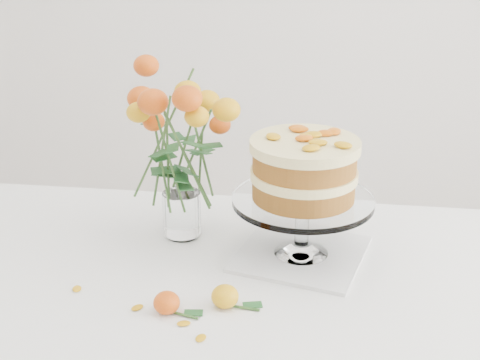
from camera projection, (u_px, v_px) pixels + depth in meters
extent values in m
cube|color=tan|center=(208.00, 297.00, 1.38)|extent=(1.40, 0.90, 0.04)
cylinder|color=tan|center=(22.00, 324.00, 1.93)|extent=(0.06, 0.06, 0.71)
cylinder|color=tan|center=(464.00, 360.00, 1.78)|extent=(0.06, 0.06, 0.71)
cube|color=white|center=(208.00, 287.00, 1.37)|extent=(1.42, 0.92, 0.01)
cube|color=white|center=(238.00, 232.00, 1.83)|extent=(1.42, 0.01, 0.20)
cube|color=white|center=(301.00, 254.00, 1.48)|extent=(0.32, 0.32, 0.01)
cylinder|color=white|center=(302.00, 223.00, 1.45)|extent=(0.03, 0.03, 0.10)
cylinder|color=white|center=(303.00, 200.00, 1.43)|extent=(0.31, 0.31, 0.01)
cylinder|color=brown|center=(303.00, 188.00, 1.42)|extent=(0.27, 0.27, 0.04)
cylinder|color=#FDF9A3|center=(304.00, 174.00, 1.41)|extent=(0.28, 0.28, 0.02)
cylinder|color=brown|center=(305.00, 160.00, 1.40)|extent=(0.27, 0.27, 0.04)
cylinder|color=#FDF9A3|center=(305.00, 145.00, 1.39)|extent=(0.29, 0.29, 0.02)
cylinder|color=white|center=(183.00, 234.00, 1.57)|extent=(0.07, 0.07, 0.01)
cylinder|color=white|center=(182.00, 213.00, 1.55)|extent=(0.09, 0.09, 0.10)
ellipsoid|color=orange|center=(225.00, 296.00, 1.29)|extent=(0.05, 0.05, 0.05)
cylinder|color=#335A24|center=(244.00, 308.00, 1.29)|extent=(0.06, 0.01, 0.01)
ellipsoid|color=#C94D09|center=(167.00, 303.00, 1.27)|extent=(0.05, 0.05, 0.04)
cylinder|color=#335A24|center=(184.00, 316.00, 1.26)|extent=(0.06, 0.02, 0.01)
ellipsoid|color=orange|center=(137.00, 308.00, 1.29)|extent=(0.03, 0.02, 0.00)
ellipsoid|color=orange|center=(184.00, 324.00, 1.24)|extent=(0.03, 0.02, 0.00)
ellipsoid|color=orange|center=(201.00, 338.00, 1.20)|extent=(0.03, 0.02, 0.00)
ellipsoid|color=orange|center=(77.00, 289.00, 1.35)|extent=(0.03, 0.02, 0.00)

